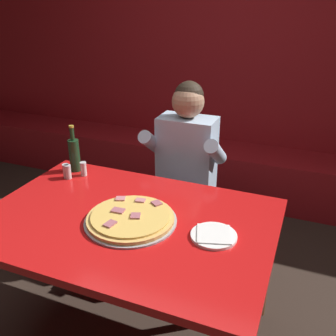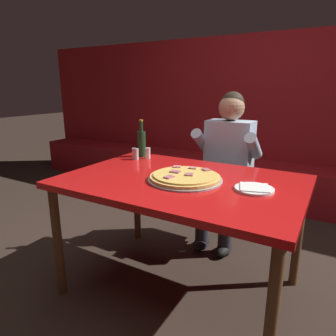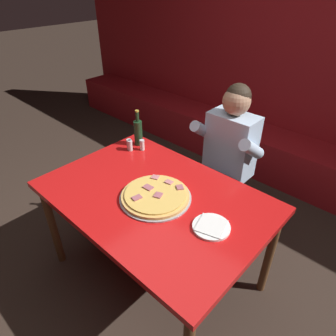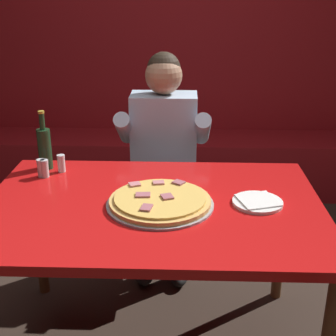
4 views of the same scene
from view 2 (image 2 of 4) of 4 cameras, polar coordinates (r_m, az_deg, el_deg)
name	(u,v)px [view 2 (image 2 of 4)]	position (r m, az deg, el deg)	size (l,w,h in m)	color
ground_plane	(180,287)	(2.18, 2.33, -21.77)	(24.00, 24.00, 0.00)	#33261E
booth_wall_panel	(265,118)	(3.83, 17.98, 9.11)	(6.80, 0.16, 1.90)	maroon
booth_bench	(254,182)	(3.66, 15.99, -2.53)	(6.46, 0.48, 0.46)	maroon
main_dining_table	(181,190)	(1.85, 2.56, -4.25)	(1.42, 0.97, 0.77)	brown
pizza	(185,177)	(1.79, 3.25, -1.78)	(0.45, 0.45, 0.05)	#9E9EA3
plate_white_paper	(254,189)	(1.68, 16.12, -3.81)	(0.21, 0.21, 0.02)	white
beer_bottle	(142,143)	(2.39, -5.05, 4.81)	(0.07, 0.07, 0.29)	#19381E
shaker_oregano	(136,155)	(2.30, -6.08, 2.55)	(0.04, 0.04, 0.09)	silver
shaker_black_pepper	(148,154)	(2.32, -3.84, 2.72)	(0.04, 0.04, 0.09)	silver
shaker_parmesan	(135,154)	(2.31, -6.38, 2.63)	(0.04, 0.04, 0.09)	silver
diner_seated_blue_shirt	(225,162)	(2.52, 10.88, 1.10)	(0.53, 0.53, 1.27)	black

